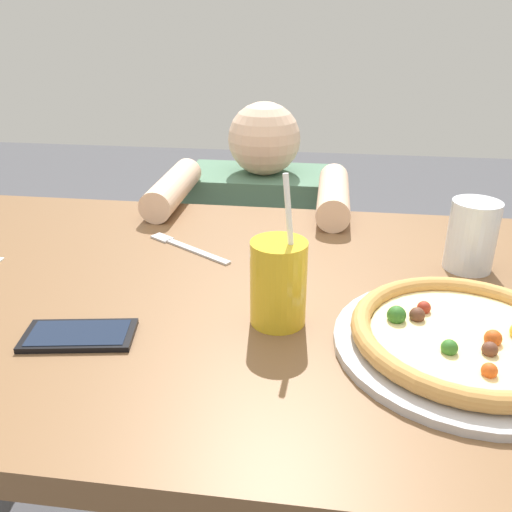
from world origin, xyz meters
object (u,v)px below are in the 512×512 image
Objects in this scene: cell_phone at (79,335)px; diner_seated at (263,289)px; drink_cup_colored at (278,282)px; fork at (186,247)px; water_cup_clear at (472,235)px; pizza_near at (465,338)px.

cell_phone is 0.17× the size of diner_seated.
drink_cup_colored is 0.32m from fork.
drink_cup_colored is at bearing -144.51° from water_cup_clear.
water_cup_clear is at bearing 27.70° from cell_phone.
drink_cup_colored is at bearing 171.19° from pizza_near.
diner_seated is (0.16, 0.79, -0.34)m from cell_phone.
diner_seated is (-0.11, 0.71, -0.40)m from drink_cup_colored.
water_cup_clear is 0.51m from fork.
pizza_near is 0.90m from diner_seated.
water_cup_clear is 0.65m from cell_phone.
drink_cup_colored is at bearing 17.06° from cell_phone.
water_cup_clear reaches higher than fork.
fork is 0.59m from diner_seated.
drink_cup_colored is 0.82m from diner_seated.
pizza_near is 0.52m from cell_phone.
cell_phone is (-0.52, -0.04, -0.01)m from pizza_near.
water_cup_clear is at bearing -49.55° from diner_seated.
drink_cup_colored is at bearing -81.29° from diner_seated.
diner_seated is at bearing 130.45° from water_cup_clear.
fork is at bearing 178.05° from water_cup_clear.
cell_phone is at bearing -101.23° from diner_seated.
diner_seated is at bearing 79.20° from fork.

